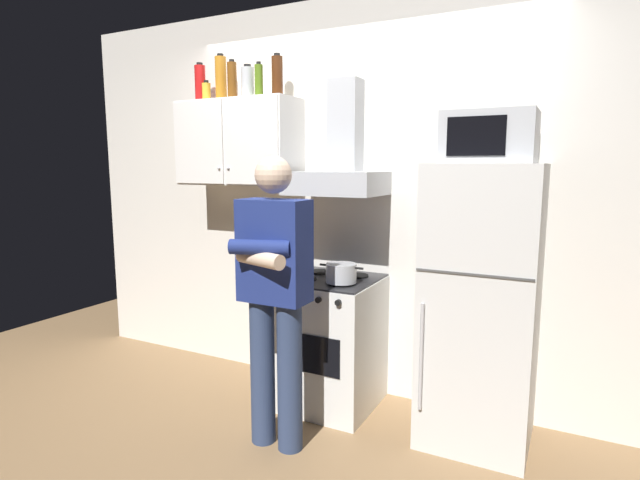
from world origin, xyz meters
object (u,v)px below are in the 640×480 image
(person_standing, at_px, (274,292))
(upper_cabinet, at_px, (239,143))
(bottle_spice_jar, at_px, (206,92))
(cooking_pot, at_px, (341,273))
(bottle_soda_red, at_px, (200,84))
(range_hood, at_px, (339,164))
(microwave, at_px, (489,137))
(refrigerator, at_px, (481,306))
(bottle_beer_brown, at_px, (232,81))
(bottle_rum_dark, at_px, (277,76))
(bottle_canister_steel, at_px, (248,83))
(stove_oven, at_px, (330,341))
(bottle_olive_oil, at_px, (259,81))
(bottle_liquor_amber, at_px, (221,79))

(person_standing, bearing_deg, upper_cabinet, 135.74)
(upper_cabinet, bearing_deg, bottle_spice_jar, -175.16)
(cooking_pot, distance_m, bottle_soda_red, 1.81)
(range_hood, xyz_separation_m, microwave, (0.95, -0.11, 0.14))
(range_hood, xyz_separation_m, refrigerator, (0.95, -0.13, -0.80))
(range_hood, bearing_deg, cooking_pot, -62.12)
(upper_cabinet, height_order, refrigerator, upper_cabinet)
(cooking_pot, xyz_separation_m, bottle_beer_brown, (-0.97, 0.23, 1.25))
(person_standing, bearing_deg, cooking_pot, 69.70)
(person_standing, distance_m, bottle_rum_dark, 1.55)
(range_hood, relative_size, bottle_canister_steel, 3.23)
(bottle_soda_red, bearing_deg, cooking_pot, -11.51)
(person_standing, bearing_deg, refrigerator, 31.23)
(stove_oven, bearing_deg, refrigerator, 0.04)
(cooking_pot, height_order, bottle_beer_brown, bottle_beer_brown)
(stove_oven, height_order, person_standing, person_standing)
(stove_oven, bearing_deg, bottle_soda_red, 173.00)
(refrigerator, distance_m, person_standing, 1.17)
(microwave, relative_size, bottle_soda_red, 1.67)
(bottle_spice_jar, height_order, bottle_beer_brown, bottle_beer_brown)
(stove_oven, xyz_separation_m, bottle_soda_red, (-1.15, 0.14, 1.75))
(person_standing, bearing_deg, range_hood, 86.09)
(microwave, distance_m, cooking_pot, 1.16)
(person_standing, distance_m, cooking_pot, 0.52)
(stove_oven, relative_size, bottle_olive_oil, 3.68)
(upper_cabinet, distance_m, bottle_beer_brown, 0.43)
(microwave, height_order, bottle_soda_red, bottle_soda_red)
(range_hood, bearing_deg, refrigerator, -7.55)
(upper_cabinet, xyz_separation_m, bottle_canister_steel, (0.10, -0.01, 0.41))
(bottle_soda_red, bearing_deg, range_hood, -0.70)
(refrigerator, distance_m, bottle_spice_jar, 2.41)
(bottle_spice_jar, relative_size, bottle_olive_oil, 0.63)
(person_standing, distance_m, bottle_liquor_amber, 1.76)
(person_standing, bearing_deg, bottle_soda_red, 145.74)
(person_standing, xyz_separation_m, bottle_canister_steel, (-0.65, 0.72, 1.26))
(bottle_spice_jar, xyz_separation_m, bottle_rum_dark, (0.58, 0.03, 0.07))
(person_standing, distance_m, bottle_canister_steel, 1.59)
(upper_cabinet, distance_m, person_standing, 1.35)
(bottle_olive_oil, xyz_separation_m, bottle_soda_red, (-0.55, 0.04, 0.02))
(bottle_rum_dark, relative_size, bottle_liquor_amber, 0.87)
(refrigerator, relative_size, cooking_pot, 5.50)
(refrigerator, distance_m, bottle_soda_red, 2.52)
(range_hood, xyz_separation_m, bottle_olive_oil, (-0.60, -0.03, 0.56))
(refrigerator, distance_m, bottle_liquor_amber, 2.38)
(upper_cabinet, bearing_deg, bottle_soda_red, 177.47)
(microwave, distance_m, bottle_olive_oil, 1.60)
(range_hood, relative_size, bottle_beer_brown, 2.70)
(upper_cabinet, height_order, bottle_beer_brown, bottle_beer_brown)
(microwave, bearing_deg, bottle_spice_jar, 177.60)
(upper_cabinet, bearing_deg, cooking_pot, -14.73)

